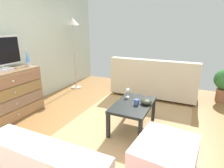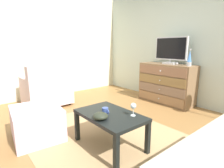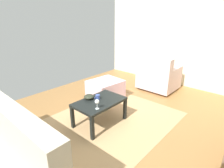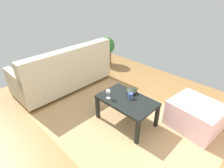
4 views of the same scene
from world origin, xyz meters
name	(u,v)px [view 2 (image 2 of 4)]	position (x,y,z in m)	size (l,w,h in m)	color
ground_plane	(114,133)	(0.00, 0.00, -0.03)	(5.65, 4.72, 0.05)	olive
wall_accent_rear	(192,44)	(0.00, 2.12, 1.29)	(5.65, 0.12, 2.59)	beige
wall_plain_left	(46,44)	(-2.58, 0.00, 1.29)	(0.12, 4.72, 2.59)	beige
area_rug	(112,141)	(0.20, -0.20, 0.00)	(2.60, 1.90, 0.01)	tan
dresser	(166,83)	(-0.35, 1.81, 0.43)	(1.21, 0.49, 0.87)	#826344
tv	(171,50)	(-0.31, 1.83, 1.17)	(0.74, 0.18, 0.57)	silver
lava_lamp	(189,58)	(0.15, 1.76, 1.01)	(0.09, 0.09, 0.33)	#B7B7BC
coffee_table	(110,118)	(0.26, -0.29, 0.38)	(0.86, 0.54, 0.43)	black
wine_glass	(133,106)	(0.49, -0.12, 0.55)	(0.07, 0.07, 0.16)	silver
mug	(105,111)	(0.25, -0.35, 0.48)	(0.11, 0.08, 0.08)	#3B529C
bowl_decorative	(101,116)	(0.33, -0.48, 0.47)	(0.17, 0.17, 0.08)	#282D21
armchair	(47,89)	(-1.82, -0.32, 0.35)	(0.80, 0.88, 0.88)	#332319
ottoman	(37,123)	(-0.55, -0.92, 0.21)	(0.70, 0.60, 0.43)	beige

